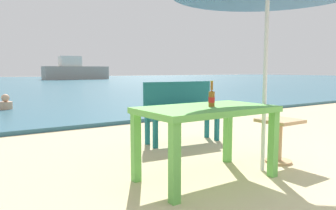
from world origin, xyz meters
TOP-DOWN VIEW (x-y plane):
  - picnic_table_green at (-1.20, 1.40)m, footprint 1.40×0.80m
  - beer_bottle_amber at (-1.15, 1.38)m, footprint 0.07×0.07m
  - side_table_wood at (-0.06, 1.36)m, footprint 0.44×0.44m
  - bench_teal_center at (-0.36, 3.00)m, footprint 1.23×0.48m
  - swimmer_person at (-2.11, 8.64)m, footprint 0.34×0.34m
  - boat_tanker at (8.82, 35.89)m, footprint 7.20×1.96m

SIDE VIEW (x-z plane):
  - swimmer_person at x=-2.11m, z-range 0.03..0.44m
  - side_table_wood at x=-0.06m, z-range 0.08..0.62m
  - bench_teal_center at x=-0.36m, z-range 0.07..1.02m
  - picnic_table_green at x=-1.20m, z-range 0.27..1.03m
  - beer_bottle_amber at x=-1.15m, z-range 0.72..0.99m
  - boat_tanker at x=8.82m, z-range -0.29..2.33m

